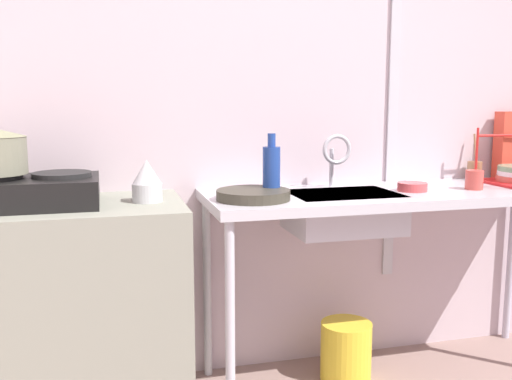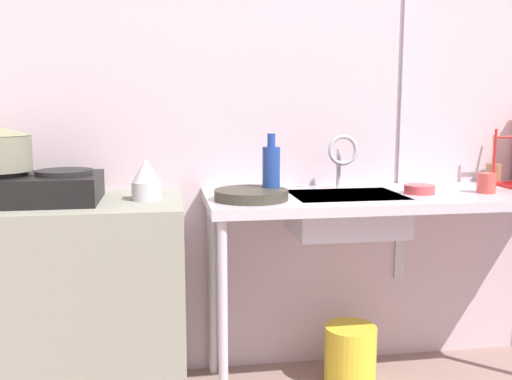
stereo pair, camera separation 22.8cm
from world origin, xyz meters
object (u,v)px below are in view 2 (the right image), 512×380
(small_bowl_on_drainboard, at_px, (419,189))
(utensil_jar, at_px, (493,172))
(frying_pan, at_px, (251,195))
(percolator, at_px, (146,180))
(bucket_on_floor, at_px, (350,355))
(sink_basin, at_px, (346,214))
(faucet, at_px, (342,153))
(stove, at_px, (32,187))
(cup_by_rack, at_px, (486,183))
(bottle_by_sink, at_px, (271,170))

(small_bowl_on_drainboard, distance_m, utensil_jar, 0.55)
(frying_pan, bearing_deg, percolator, 171.30)
(percolator, xyz_separation_m, bucket_on_floor, (0.86, 0.05, -0.80))
(percolator, bearing_deg, sink_basin, 0.05)
(small_bowl_on_drainboard, bearing_deg, faucet, 148.88)
(sink_basin, xyz_separation_m, frying_pan, (-0.40, -0.06, 0.10))
(frying_pan, xyz_separation_m, small_bowl_on_drainboard, (0.71, 0.04, -0.00))
(percolator, distance_m, small_bowl_on_drainboard, 1.12)
(stove, distance_m, utensil_jar, 2.04)
(faucet, bearing_deg, stove, -173.76)
(stove, xyz_separation_m, faucet, (1.26, 0.14, 0.10))
(faucet, bearing_deg, cup_by_rack, -19.66)
(percolator, bearing_deg, bottle_by_sink, -1.38)
(sink_basin, height_order, bucket_on_floor, sink_basin)
(frying_pan, height_order, utensil_jar, utensil_jar)
(bottle_by_sink, relative_size, bucket_on_floor, 0.97)
(sink_basin, bearing_deg, bottle_by_sink, -177.75)
(percolator, xyz_separation_m, bottle_by_sink, (0.49, -0.01, 0.03))
(faucet, xyz_separation_m, utensil_jar, (0.77, 0.09, -0.11))
(faucet, height_order, frying_pan, faucet)
(stove, bearing_deg, faucet, 6.24)
(cup_by_rack, relative_size, small_bowl_on_drainboard, 0.66)
(bucket_on_floor, bearing_deg, frying_pan, -166.75)
(sink_basin, xyz_separation_m, utensil_jar, (0.80, 0.24, 0.13))
(small_bowl_on_drainboard, height_order, utensil_jar, utensil_jar)
(faucet, bearing_deg, sink_basin, -99.96)
(frying_pan, relative_size, bottle_by_sink, 1.14)
(stove, xyz_separation_m, sink_basin, (1.23, -0.01, -0.14))
(frying_pan, xyz_separation_m, bottle_by_sink, (0.09, 0.05, 0.09))
(small_bowl_on_drainboard, bearing_deg, cup_by_rack, -6.30)
(bottle_by_sink, distance_m, utensil_jar, 1.14)
(percolator, relative_size, faucet, 0.68)
(frying_pan, xyz_separation_m, utensil_jar, (1.20, 0.30, 0.03))
(cup_by_rack, relative_size, bucket_on_floor, 0.32)
(sink_basin, bearing_deg, cup_by_rack, -5.02)
(faucet, bearing_deg, bottle_by_sink, -154.74)
(cup_by_rack, bearing_deg, utensil_jar, 54.09)
(cup_by_rack, height_order, bucket_on_floor, cup_by_rack)
(small_bowl_on_drainboard, bearing_deg, bucket_on_floor, 165.63)
(faucet, relative_size, frying_pan, 0.82)
(sink_basin, relative_size, bottle_by_sink, 1.77)
(sink_basin, height_order, faucet, faucet)
(percolator, bearing_deg, stove, 178.26)
(cup_by_rack, relative_size, bottle_by_sink, 0.33)
(small_bowl_on_drainboard, relative_size, utensil_jar, 0.57)
(faucet, bearing_deg, utensil_jar, 6.33)
(utensil_jar, bearing_deg, sink_basin, -163.58)
(sink_basin, distance_m, cup_by_rack, 0.60)
(percolator, xyz_separation_m, small_bowl_on_drainboard, (1.11, -0.02, -0.06))
(stove, distance_m, small_bowl_on_drainboard, 1.54)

